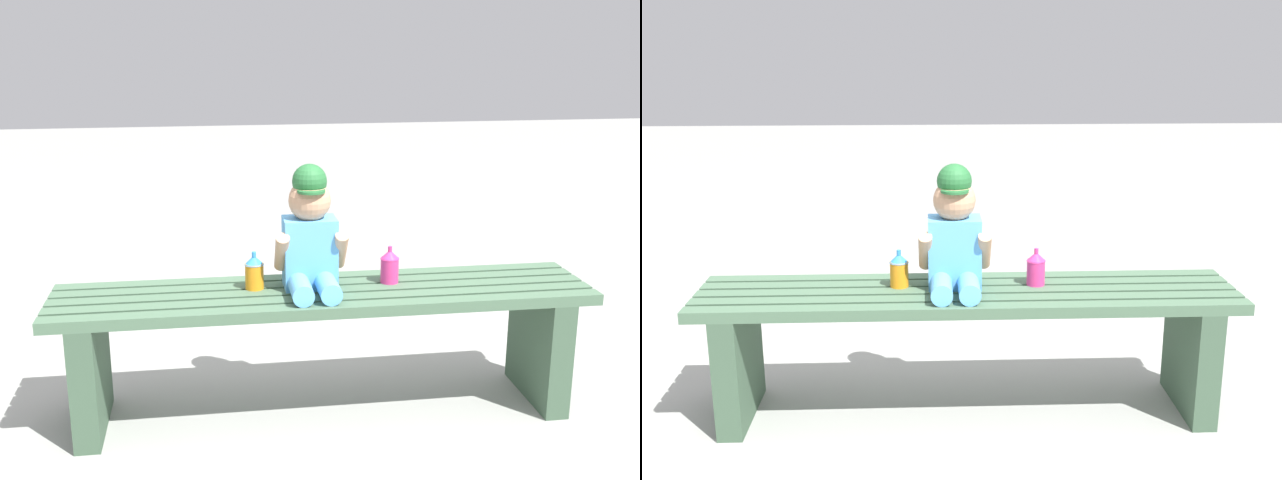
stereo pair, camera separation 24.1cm
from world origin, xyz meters
The scene contains 5 objects.
ground_plane centered at (0.00, 0.00, 0.00)m, with size 16.00×16.00×0.00m, color #999993.
park_bench centered at (0.00, 0.00, 0.29)m, with size 1.74×0.36×0.43m.
child_figure centered at (-0.04, 0.02, 0.61)m, with size 0.23×0.27×0.40m.
sippy_cup_left centered at (-0.22, 0.04, 0.49)m, with size 0.06×0.06×0.12m.
sippy_cup_right centered at (0.23, 0.04, 0.49)m, with size 0.06×0.06×0.12m.
Camera 1 is at (-0.36, -2.35, 1.25)m, focal length 43.66 mm.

